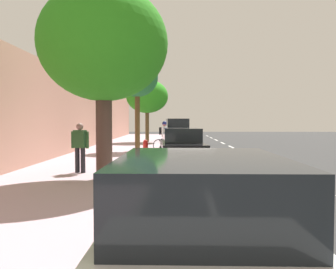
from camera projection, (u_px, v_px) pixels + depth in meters
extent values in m
plane|color=#2E2E2E|center=(191.00, 155.00, 18.87)|extent=(74.89, 74.89, 0.00)
cube|color=#AC919C|center=(116.00, 153.00, 18.91)|extent=(4.44, 46.80, 0.17)
cube|color=gray|center=(158.00, 153.00, 18.88)|extent=(0.16, 46.80, 0.17)
cube|color=white|center=(207.00, 136.00, 41.11)|extent=(0.14, 2.20, 0.01)
cube|color=white|center=(211.00, 138.00, 36.91)|extent=(0.14, 2.20, 0.01)
cube|color=white|center=(216.00, 140.00, 32.71)|extent=(0.14, 2.20, 0.01)
cube|color=white|center=(223.00, 143.00, 28.52)|extent=(0.14, 2.20, 0.01)
cube|color=white|center=(231.00, 147.00, 24.32)|extent=(0.14, 2.20, 0.01)
cube|color=white|center=(243.00, 152.00, 20.13)|extent=(0.14, 2.20, 0.01)
cube|color=white|center=(262.00, 161.00, 15.93)|extent=(0.14, 2.20, 0.01)
cube|color=white|center=(294.00, 175.00, 11.73)|extent=(0.14, 2.20, 0.01)
cube|color=white|center=(186.00, 155.00, 18.87)|extent=(0.12, 46.80, 0.01)
cube|color=tan|center=(70.00, 114.00, 18.86)|extent=(0.50, 46.80, 4.35)
cube|color=tan|center=(174.00, 132.00, 38.43)|extent=(2.00, 4.49, 0.64)
cube|color=black|center=(174.00, 126.00, 38.41)|extent=(1.66, 2.18, 0.60)
cylinder|color=black|center=(168.00, 135.00, 37.05)|extent=(0.26, 0.67, 0.66)
cylinder|color=black|center=(183.00, 135.00, 37.11)|extent=(0.26, 0.67, 0.66)
cylinder|color=black|center=(167.00, 134.00, 39.77)|extent=(0.26, 0.67, 0.66)
cylinder|color=black|center=(181.00, 134.00, 39.84)|extent=(0.26, 0.67, 0.66)
cube|color=slate|center=(177.00, 134.00, 28.11)|extent=(2.19, 4.81, 0.90)
cube|color=black|center=(177.00, 123.00, 28.08)|extent=(1.87, 3.20, 0.76)
cylinder|color=black|center=(167.00, 140.00, 26.63)|extent=(0.27, 0.77, 0.76)
cylinder|color=black|center=(190.00, 140.00, 26.72)|extent=(0.27, 0.77, 0.76)
cylinder|color=black|center=(165.00, 138.00, 29.54)|extent=(0.27, 0.77, 0.76)
cylinder|color=black|center=(186.00, 138.00, 29.62)|extent=(0.27, 0.77, 0.76)
cube|color=black|center=(182.00, 149.00, 15.15)|extent=(2.02, 4.50, 0.64)
cube|color=black|center=(182.00, 135.00, 15.12)|extent=(1.67, 2.19, 0.60)
cylinder|color=black|center=(164.00, 159.00, 13.76)|extent=(0.26, 0.67, 0.66)
cylinder|color=black|center=(205.00, 159.00, 13.84)|extent=(0.26, 0.67, 0.66)
cylinder|color=black|center=(162.00, 153.00, 16.48)|extent=(0.26, 0.67, 0.66)
cylinder|color=black|center=(196.00, 152.00, 16.56)|extent=(0.26, 0.67, 0.66)
cube|color=white|center=(201.00, 253.00, 3.32)|extent=(1.82, 4.42, 0.64)
cube|color=black|center=(201.00, 188.00, 3.29)|extent=(1.58, 2.12, 0.60)
cylinder|color=black|center=(134.00, 234.00, 4.71)|extent=(0.23, 0.66, 0.66)
cylinder|color=black|center=(255.00, 235.00, 4.67)|extent=(0.23, 0.66, 0.66)
torus|color=black|center=(176.00, 145.00, 20.67)|extent=(0.73, 0.13, 0.73)
torus|color=black|center=(159.00, 145.00, 20.80)|extent=(0.73, 0.13, 0.73)
cylinder|color=black|center=(170.00, 144.00, 20.72)|extent=(0.65, 0.11, 0.54)
cylinder|color=black|center=(164.00, 144.00, 20.76)|extent=(0.14, 0.05, 0.50)
cylinder|color=black|center=(169.00, 140.00, 20.71)|extent=(0.73, 0.12, 0.05)
cylinder|color=black|center=(162.00, 147.00, 20.79)|extent=(0.36, 0.08, 0.20)
cylinder|color=black|center=(161.00, 143.00, 20.78)|extent=(0.27, 0.07, 0.35)
cylinder|color=black|center=(176.00, 142.00, 20.67)|extent=(0.12, 0.05, 0.36)
cube|color=black|center=(163.00, 139.00, 20.76)|extent=(0.25, 0.13, 0.05)
cylinder|color=black|center=(175.00, 139.00, 20.67)|extent=(0.08, 0.46, 0.03)
cylinder|color=#C6B284|center=(164.00, 144.00, 21.09)|extent=(0.15, 0.15, 0.88)
cylinder|color=#C6B284|center=(165.00, 144.00, 21.28)|extent=(0.15, 0.15, 0.88)
cube|color=white|center=(164.00, 131.00, 21.16)|extent=(0.34, 0.43, 0.62)
cylinder|color=white|center=(163.00, 132.00, 20.91)|extent=(0.10, 0.10, 0.59)
cylinder|color=white|center=(166.00, 132.00, 21.40)|extent=(0.10, 0.10, 0.59)
sphere|color=#C36674|center=(164.00, 124.00, 21.14)|extent=(0.25, 0.25, 0.25)
sphere|color=navy|center=(164.00, 123.00, 21.14)|extent=(0.28, 0.28, 0.28)
cube|color=black|center=(161.00, 131.00, 21.22)|extent=(0.27, 0.34, 0.44)
cylinder|color=brown|center=(147.00, 125.00, 27.18)|extent=(0.29, 0.29, 2.66)
ellipsoid|color=#2C941E|center=(147.00, 96.00, 27.09)|extent=(3.26, 3.26, 2.60)
cylinder|color=#513D20|center=(137.00, 119.00, 19.60)|extent=(0.28, 0.28, 3.48)
ellipsoid|color=#267137|center=(137.00, 77.00, 19.50)|extent=(2.34, 2.34, 2.24)
cylinder|color=#49352E|center=(104.00, 129.00, 10.04)|extent=(0.47, 0.47, 2.87)
ellipsoid|color=#2C8A1C|center=(103.00, 43.00, 9.94)|extent=(3.69, 3.69, 3.29)
cylinder|color=black|center=(77.00, 160.00, 11.28)|extent=(0.15, 0.15, 0.81)
cylinder|color=black|center=(83.00, 160.00, 11.23)|extent=(0.15, 0.15, 0.81)
cube|color=#264C26|center=(80.00, 139.00, 11.22)|extent=(0.42, 0.31, 0.57)
cylinder|color=#264C26|center=(73.00, 140.00, 11.29)|extent=(0.10, 0.10, 0.54)
cylinder|color=#264C26|center=(87.00, 140.00, 11.16)|extent=(0.10, 0.10, 0.54)
sphere|color=#966B68|center=(80.00, 127.00, 11.21)|extent=(0.23, 0.23, 0.23)
cylinder|color=red|center=(146.00, 151.00, 15.35)|extent=(0.22, 0.22, 0.70)
sphere|color=red|center=(146.00, 142.00, 15.33)|extent=(0.20, 0.20, 0.20)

